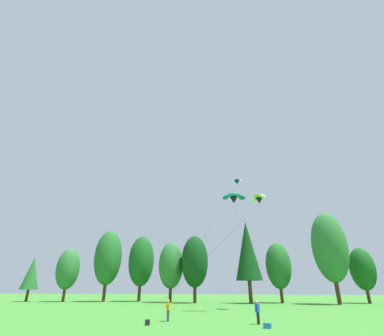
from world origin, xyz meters
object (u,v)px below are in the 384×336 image
kite_flyer_mid (258,310)px  picnic_cooler (267,326)px  parafoil_kite_far_blue_white (237,182)px  backpack (147,322)px  parafoil_kite_mid_teal (234,198)px  parafoil_kite_high_lime_white (259,198)px  kite_flyer_near (168,308)px

kite_flyer_mid → picnic_cooler: kite_flyer_mid is taller
parafoil_kite_far_blue_white → picnic_cooler: 30.43m
kite_flyer_mid → parafoil_kite_far_blue_white: (-0.76, 21.26, 18.49)m
kite_flyer_mid → backpack: (-8.36, -1.88, -0.79)m
kite_flyer_mid → picnic_cooler: 2.42m
parafoil_kite_mid_teal → backpack: bearing=-117.0°
parafoil_kite_high_lime_white → backpack: parafoil_kite_high_lime_white is taller
parafoil_kite_high_lime_white → kite_flyer_mid: bearing=-98.1°
parafoil_kite_high_lime_white → parafoil_kite_mid_teal: size_ratio=1.18×
kite_flyer_mid → parafoil_kite_mid_teal: (-1.39, 11.79, 12.83)m
kite_flyer_mid → backpack: 8.60m
kite_flyer_mid → backpack: kite_flyer_mid is taller
kite_flyer_near → parafoil_kite_high_lime_white: (9.58, 14.28, 13.53)m
kite_flyer_mid → parafoil_kite_high_lime_white: size_ratio=0.11×
parafoil_kite_far_blue_white → picnic_cooler: bearing=-86.9°
kite_flyer_near → kite_flyer_mid: 7.48m
backpack → parafoil_kite_high_lime_white: bearing=25.2°
parafoil_kite_high_lime_white → parafoil_kite_far_blue_white: parafoil_kite_far_blue_white is taller
kite_flyer_near → backpack: size_ratio=4.23×
kite_flyer_near → backpack: 3.04m
kite_flyer_near → picnic_cooler: size_ratio=3.25×
parafoil_kite_mid_teal → picnic_cooler: 19.65m
parafoil_kite_mid_teal → backpack: (-6.97, -13.68, -13.61)m
kite_flyer_near → kite_flyer_mid: same height
parafoil_kite_high_lime_white → parafoil_kite_far_blue_white: size_ratio=0.74×
kite_flyer_near → picnic_cooler: (7.92, -3.12, -0.83)m
kite_flyer_mid → parafoil_kite_far_blue_white: 28.19m
parafoil_kite_far_blue_white → parafoil_kite_mid_teal: bearing=-93.8°
kite_flyer_near → parafoil_kite_mid_teal: bearing=61.0°
kite_flyer_near → kite_flyer_mid: bearing=-6.9°
parafoil_kite_high_lime_white → parafoil_kite_far_blue_white: bearing=115.6°
kite_flyer_near → parafoil_kite_far_blue_white: parafoil_kite_far_blue_white is taller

